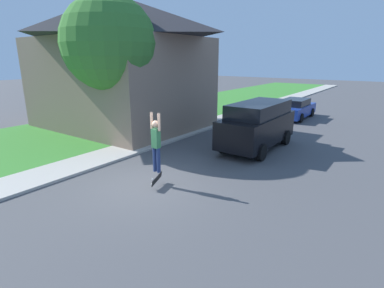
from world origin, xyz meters
name	(u,v)px	position (x,y,z in m)	size (l,w,h in m)	color
ground_plane	(146,185)	(0.00, 0.00, 0.00)	(120.00, 120.00, 0.00)	#49494C
lawn	(122,125)	(-8.00, 6.00, 0.04)	(10.00, 80.00, 0.08)	#387F2D
sidewalk	(175,134)	(-3.60, 6.00, 0.05)	(1.80, 80.00, 0.10)	#ADA89E
house	(120,61)	(-7.83, 6.00, 4.06)	(10.33, 8.24, 7.66)	#89705B
lawn_tree_near	(109,44)	(-5.03, 2.99, 4.85)	(4.49, 4.49, 7.03)	brown
suv_parked	(258,124)	(1.23, 6.29, 1.20)	(2.06, 4.93, 2.22)	black
car_down_street	(295,109)	(0.27, 15.08, 0.69)	(1.89, 4.52, 1.40)	navy
skateboarder	(156,142)	(0.30, 0.24, 1.54)	(0.41, 0.23, 2.02)	navy
skateboard	(157,179)	(0.38, 0.13, 0.28)	(0.35, 0.79, 0.29)	black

